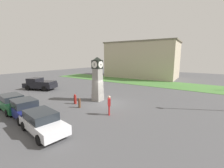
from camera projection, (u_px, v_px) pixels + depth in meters
name	position (u px, v px, depth m)	size (l,w,h in m)	color
ground_plane	(105.00, 103.00, 17.04)	(88.06, 88.06, 0.00)	#4C4C4F
clock_tower	(98.00, 80.00, 17.66)	(1.28, 1.21, 5.19)	gray
bollard_near_tower	(75.00, 99.00, 16.67)	(0.30, 0.30, 1.09)	maroon
bollard_mid_row	(79.00, 103.00, 15.42)	(0.26, 0.26, 0.99)	brown
car_navy_sedan	(12.00, 103.00, 14.58)	(4.51, 2.27, 1.54)	#19602D
car_near_tower	(25.00, 109.00, 12.82)	(4.14, 2.38, 1.57)	navy
car_by_building	(43.00, 122.00, 10.32)	(4.49, 2.34, 1.45)	silver
pickup_truck	(40.00, 84.00, 24.06)	(5.46, 3.76, 1.85)	black
pedestrian_crossing_lot	(109.00, 104.00, 13.36)	(0.44, 0.46, 1.79)	red
warehouse_blue_far	(142.00, 60.00, 38.80)	(18.41, 10.36, 9.00)	#B7A88E
grass_verge_far	(160.00, 84.00, 29.47)	(52.84, 7.75, 0.04)	#477A38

